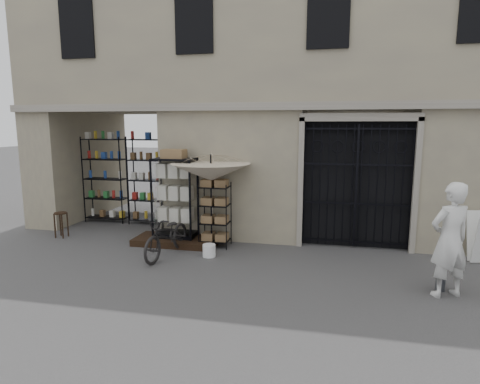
% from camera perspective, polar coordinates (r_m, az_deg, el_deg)
% --- Properties ---
extents(ground, '(80.00, 80.00, 0.00)m').
position_cam_1_polar(ground, '(7.84, 3.62, -11.67)').
color(ground, black).
rests_on(ground, ground).
extents(main_building, '(14.00, 4.00, 9.00)m').
position_cam_1_polar(main_building, '(11.41, 7.05, 17.86)').
color(main_building, gray).
rests_on(main_building, ground).
extents(shop_recess, '(3.00, 1.70, 3.00)m').
position_cam_1_polar(shop_recess, '(11.56, -16.71, 2.50)').
color(shop_recess, black).
rests_on(shop_recess, ground).
extents(shop_shelving, '(2.70, 0.50, 2.50)m').
position_cam_1_polar(shop_shelving, '(12.05, -15.72, 1.62)').
color(shop_shelving, black).
rests_on(shop_shelving, ground).
extents(iron_gate, '(2.50, 0.21, 3.00)m').
position_cam_1_polar(iron_gate, '(9.63, 16.15, 1.19)').
color(iron_gate, black).
rests_on(iron_gate, ground).
extents(step_platform, '(2.00, 0.90, 0.15)m').
position_cam_1_polar(step_platform, '(9.84, -9.02, -6.87)').
color(step_platform, black).
rests_on(step_platform, ground).
extents(display_cabinet, '(1.04, 0.74, 2.06)m').
position_cam_1_polar(display_cabinet, '(9.74, -9.20, -1.40)').
color(display_cabinet, black).
rests_on(display_cabinet, step_platform).
extents(wire_rack, '(0.78, 0.66, 1.51)m').
position_cam_1_polar(wire_rack, '(9.40, -3.58, -3.37)').
color(wire_rack, black).
rests_on(wire_rack, ground).
extents(market_umbrella, '(1.82, 1.84, 2.61)m').
position_cam_1_polar(market_umbrella, '(9.17, -4.18, 3.51)').
color(market_umbrella, black).
rests_on(market_umbrella, ground).
extents(white_bucket, '(0.28, 0.28, 0.27)m').
position_cam_1_polar(white_bucket, '(8.83, -4.42, -8.30)').
color(white_bucket, white).
rests_on(white_bucket, ground).
extents(bicycle, '(0.73, 1.00, 1.77)m').
position_cam_1_polar(bicycle, '(9.02, -10.20, -8.94)').
color(bicycle, black).
rests_on(bicycle, ground).
extents(wooden_stool, '(0.35, 0.35, 0.64)m').
position_cam_1_polar(wooden_stool, '(11.19, -24.08, -4.20)').
color(wooden_stool, black).
rests_on(wooden_stool, ground).
extents(steel_bollard, '(0.20, 0.20, 0.85)m').
position_cam_1_polar(steel_bollard, '(7.81, 26.78, -9.47)').
color(steel_bollard, '#43464C').
rests_on(steel_bollard, ground).
extents(shopkeeper, '(1.46, 2.05, 0.46)m').
position_cam_1_polar(shopkeeper, '(7.77, 27.10, -12.97)').
color(shopkeeper, silver).
rests_on(shopkeeper, ground).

